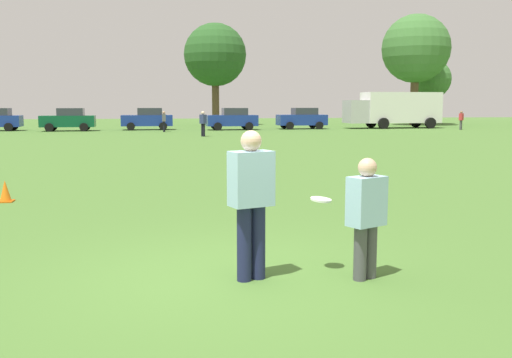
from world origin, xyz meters
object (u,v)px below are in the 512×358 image
(player_thrower, at_px, (251,197))
(box_truck, at_px, (394,108))
(bystander_far_jogger, at_px, (164,120))
(parked_car_mid_right, at_px, (232,119))
(traffic_cone, at_px, (5,192))
(frisbee, at_px, (321,200))
(parked_car_mid_left, at_px, (69,119))
(parked_car_near_right, at_px, (302,118))
(parked_car_center, at_px, (147,119))
(bystander_sideline_watcher, at_px, (203,122))
(player_defender, at_px, (366,212))
(bystander_field_marshal, at_px, (461,119))

(player_thrower, height_order, box_truck, box_truck)
(box_truck, xyz_separation_m, bystander_far_jogger, (-20.33, -3.69, -0.85))
(parked_car_mid_right, distance_m, box_truck, 14.72)
(traffic_cone, relative_size, bystander_far_jogger, 0.30)
(frisbee, height_order, traffic_cone, frisbee)
(parked_car_mid_left, xyz_separation_m, bystander_far_jogger, (7.53, -2.87, -0.02))
(parked_car_near_right, bearing_deg, player_thrower, -104.89)
(parked_car_center, bearing_deg, parked_car_near_right, -1.94)
(parked_car_mid_right, distance_m, parked_car_near_right, 6.23)
(player_thrower, xyz_separation_m, parked_car_center, (-2.25, 41.62, -0.11))
(player_thrower, distance_m, parked_car_mid_left, 41.44)
(box_truck, relative_size, bystander_sideline_watcher, 5.11)
(player_defender, bearing_deg, player_thrower, 171.68)
(player_defender, bearing_deg, parked_car_mid_left, 103.52)
(parked_car_center, height_order, parked_car_near_right, same)
(player_thrower, relative_size, box_truck, 0.21)
(player_defender, relative_size, parked_car_mid_right, 0.35)
(bystander_field_marshal, bearing_deg, traffic_cone, -132.25)
(player_thrower, bearing_deg, bystander_far_jogger, 91.37)
(parked_car_mid_right, xyz_separation_m, parked_car_near_right, (6.19, 0.77, 0.00))
(parked_car_center, relative_size, bystander_field_marshal, 2.70)
(bystander_far_jogger, height_order, bystander_field_marshal, bystander_far_jogger)
(parked_car_mid_left, bearing_deg, box_truck, 1.68)
(parked_car_near_right, bearing_deg, bystander_sideline_watcher, -132.52)
(parked_car_mid_right, bearing_deg, parked_car_center, 170.17)
(traffic_cone, distance_m, parked_car_mid_right, 35.29)
(bystander_far_jogger, distance_m, bystander_field_marshal, 24.53)
(bystander_far_jogger, bearing_deg, parked_car_center, 108.96)
(player_defender, distance_m, parked_car_mid_left, 41.94)
(bystander_far_jogger, relative_size, bystander_field_marshal, 1.02)
(frisbee, height_order, parked_car_mid_left, parked_car_mid_left)
(traffic_cone, relative_size, box_truck, 0.06)
(parked_car_near_right, distance_m, box_truck, 8.52)
(box_truck, bearing_deg, parked_car_mid_left, -178.32)
(traffic_cone, distance_m, bystander_sideline_watcher, 25.42)
(parked_car_mid_left, height_order, bystander_field_marshal, parked_car_mid_left)
(bystander_sideline_watcher, relative_size, bystander_field_marshal, 1.06)
(frisbee, xyz_separation_m, parked_car_center, (-3.17, 41.44, -0.01))
(frisbee, relative_size, parked_car_near_right, 0.06)
(player_thrower, height_order, player_defender, player_thrower)
(frisbee, bearing_deg, parked_car_mid_left, 103.03)
(parked_car_mid_right, distance_m, bystander_field_marshal, 19.12)
(player_defender, relative_size, traffic_cone, 3.12)
(bystander_far_jogger, bearing_deg, parked_car_near_right, 16.34)
(bystander_sideline_watcher, bearing_deg, player_thrower, -93.02)
(traffic_cone, relative_size, parked_car_center, 0.11)
(parked_car_center, bearing_deg, player_thrower, -86.91)
(parked_car_center, distance_m, parked_car_near_right, 13.20)
(traffic_cone, xyz_separation_m, box_truck, (23.90, 35.04, 1.52))
(frisbee, bearing_deg, player_defender, -39.75)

